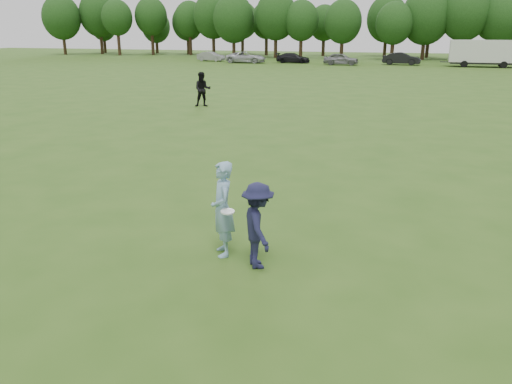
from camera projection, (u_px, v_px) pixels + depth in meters
ground at (230, 260)px, 9.87m from camera, size 200.00×200.00×0.00m
thrower at (223, 209)px, 9.83m from camera, size 0.76×0.84×1.92m
defender at (258, 226)px, 9.35m from camera, size 1.10×1.24×1.67m
player_far_a at (203, 89)px, 29.40m from camera, size 1.20×1.08×2.01m
car_b at (211, 56)px, 72.90m from camera, size 4.23×1.88×1.35m
car_c at (246, 57)px, 68.99m from camera, size 5.60×2.80×1.52m
car_d at (293, 58)px, 68.89m from camera, size 4.71×2.06×1.35m
car_e at (341, 59)px, 64.82m from camera, size 4.54×1.92×1.53m
car_f at (402, 59)px, 65.02m from camera, size 4.89×2.00×1.58m
disc_in_play at (228, 212)px, 9.51m from camera, size 0.33×0.33×0.06m
cargo_trailer at (484, 52)px, 60.83m from camera, size 9.00×2.75×3.20m
treeline at (426, 17)px, 76.58m from camera, size 130.35×18.39×11.74m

